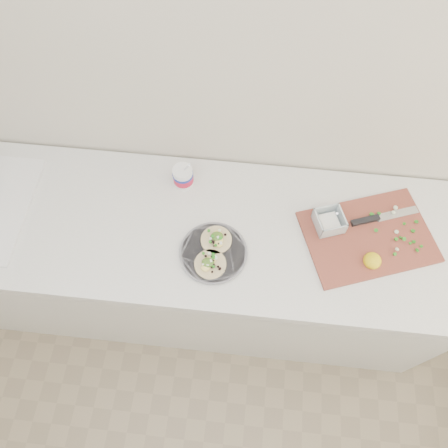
# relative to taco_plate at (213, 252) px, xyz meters

# --- Properties ---
(counter) EXTENTS (2.44, 0.66, 0.90)m
(counter) POSITION_rel_taco_plate_xyz_m (-0.19, 0.12, -0.47)
(counter) COLOR silver
(counter) RESTS_ON ground
(taco_plate) EXTENTS (0.26, 0.26, 0.04)m
(taco_plate) POSITION_rel_taco_plate_xyz_m (0.00, 0.00, 0.00)
(taco_plate) COLOR slate
(taco_plate) RESTS_ON counter
(tub) EXTENTS (0.08, 0.08, 0.19)m
(tub) POSITION_rel_taco_plate_xyz_m (-0.16, 0.30, 0.05)
(tub) COLOR white
(tub) RESTS_ON counter
(cutboard) EXTENTS (0.57, 0.48, 0.07)m
(cutboard) POSITION_rel_taco_plate_xyz_m (0.58, 0.14, 0.00)
(cutboard) COLOR brown
(cutboard) RESTS_ON counter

